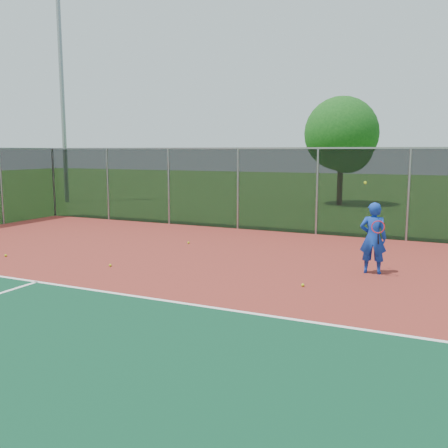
# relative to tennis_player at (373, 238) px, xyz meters

# --- Properties ---
(ground) EXTENTS (120.00, 120.00, 0.00)m
(ground) POSITION_rel_tennis_player_xyz_m (0.34, -7.02, -0.88)
(ground) COLOR #2D631C
(ground) RESTS_ON ground
(court_apron) EXTENTS (30.00, 20.00, 0.02)m
(court_apron) POSITION_rel_tennis_player_xyz_m (0.34, -5.02, -0.87)
(court_apron) COLOR maroon
(court_apron) RESTS_ON ground
(fence_back) EXTENTS (30.00, 0.06, 3.03)m
(fence_back) POSITION_rel_tennis_player_xyz_m (0.34, 4.98, 0.68)
(fence_back) COLOR black
(fence_back) RESTS_ON court_apron
(tennis_player) EXTENTS (0.66, 0.64, 2.19)m
(tennis_player) POSITION_rel_tennis_player_xyz_m (0.00, 0.00, 0.00)
(tennis_player) COLOR #1237AA
(tennis_player) RESTS_ON court_apron
(practice_ball_0) EXTENTS (0.07, 0.07, 0.07)m
(practice_ball_0) POSITION_rel_tennis_player_xyz_m (-5.85, 1.49, -0.82)
(practice_ball_0) COLOR #B1C617
(practice_ball_0) RESTS_ON court_apron
(practice_ball_4) EXTENTS (0.07, 0.07, 0.07)m
(practice_ball_4) POSITION_rel_tennis_player_xyz_m (-1.16, -1.87, -0.82)
(practice_ball_4) COLOR #B1C617
(practice_ball_4) RESTS_ON court_apron
(practice_ball_5) EXTENTS (0.07, 0.07, 0.07)m
(practice_ball_5) POSITION_rel_tennis_player_xyz_m (-6.12, -2.10, -0.82)
(practice_ball_5) COLOR #B1C617
(practice_ball_5) RESTS_ON court_apron
(practice_ball_6) EXTENTS (0.07, 0.07, 0.07)m
(practice_ball_6) POSITION_rel_tennis_player_xyz_m (-9.50, -2.35, -0.82)
(practice_ball_6) COLOR #B1C617
(practice_ball_6) RESTS_ON court_apron
(floodlight_nw) EXTENTS (0.90, 0.40, 11.78)m
(floodlight_nw) POSITION_rel_tennis_player_xyz_m (-18.48, 9.94, 5.78)
(floodlight_nw) COLOR gray
(floodlight_nw) RESTS_ON ground
(tree_back_left) EXTENTS (3.96, 3.96, 5.82)m
(tree_back_left) POSITION_rel_tennis_player_xyz_m (-3.93, 15.14, 2.77)
(tree_back_left) COLOR #3D2416
(tree_back_left) RESTS_ON ground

